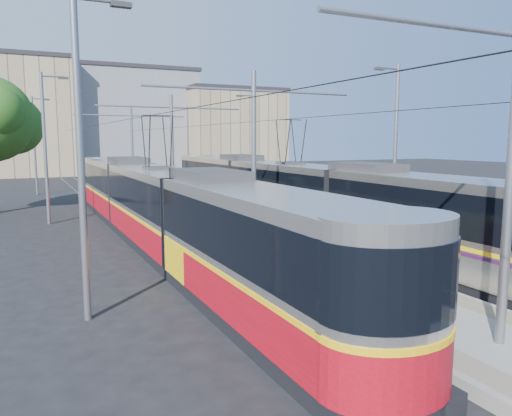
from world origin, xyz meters
TOP-DOWN VIEW (x-y plane):
  - ground at (0.00, 0.00)m, footprint 160.00×160.00m
  - platform at (0.00, 17.00)m, footprint 4.00×50.00m
  - tactile_strip_left at (-1.45, 17.00)m, footprint 0.70×50.00m
  - tactile_strip_right at (1.45, 17.00)m, footprint 0.70×50.00m
  - rails at (0.00, 17.00)m, footprint 8.71×70.00m
  - track_arrow at (-3.60, -3.00)m, footprint 1.20×5.00m
  - tram_left at (-3.60, 9.73)m, footprint 2.43×30.57m
  - tram_right at (3.60, 11.26)m, footprint 2.43×30.62m
  - catenary at (0.00, 14.15)m, footprint 9.20×70.00m
  - street_lamps at (-0.00, 21.00)m, footprint 15.18×38.22m
  - shelter at (0.98, 11.09)m, footprint 0.77×1.11m
  - building_left at (-10.00, 60.00)m, footprint 16.32×12.24m
  - building_centre at (6.00, 64.00)m, footprint 18.36×14.28m
  - building_right at (20.00, 58.00)m, footprint 14.28×10.20m

SIDE VIEW (x-z plane):
  - ground at x=0.00m, z-range 0.00..0.00m
  - track_arrow at x=-3.60m, z-range 0.00..0.01m
  - rails at x=0.00m, z-range 0.00..0.03m
  - platform at x=0.00m, z-range 0.00..0.30m
  - tactile_strip_left at x=-1.45m, z-range 0.30..0.31m
  - tactile_strip_right at x=1.45m, z-range 0.30..0.31m
  - shelter at x=0.98m, z-range 0.35..2.63m
  - tram_left at x=-3.60m, z-range -1.04..4.46m
  - tram_right at x=3.60m, z-range -0.89..4.61m
  - street_lamps at x=0.00m, z-range 0.18..8.18m
  - catenary at x=0.00m, z-range 1.02..8.02m
  - building_right at x=20.00m, z-range 0.01..11.88m
  - building_centre at x=6.00m, z-range 0.01..14.48m
  - building_left at x=-10.00m, z-range 0.01..14.72m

